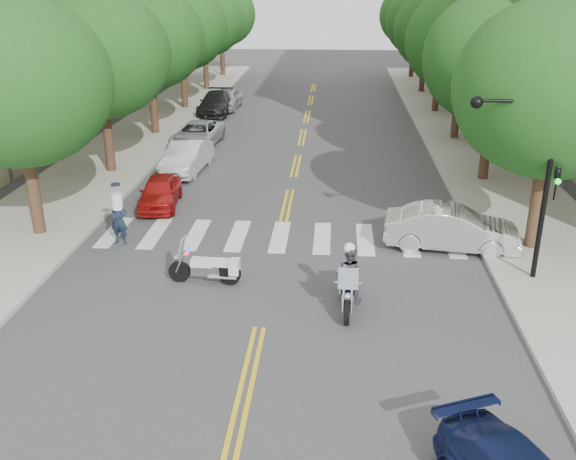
# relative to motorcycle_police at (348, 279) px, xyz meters

# --- Properties ---
(ground) EXTENTS (140.00, 140.00, 0.00)m
(ground) POSITION_rel_motorcycle_police_xyz_m (-2.40, -1.37, -0.90)
(ground) COLOR #38383A
(ground) RESTS_ON ground
(sidewalk_left) EXTENTS (5.00, 60.00, 0.15)m
(sidewalk_left) POSITION_rel_motorcycle_police_xyz_m (-11.90, 20.63, -0.82)
(sidewalk_left) COLOR #9E9991
(sidewalk_left) RESTS_ON ground
(sidewalk_right) EXTENTS (5.00, 60.00, 0.15)m
(sidewalk_right) POSITION_rel_motorcycle_police_xyz_m (7.10, 20.63, -0.82)
(sidewalk_right) COLOR #9E9991
(sidewalk_right) RESTS_ON ground
(tree_l_0) EXTENTS (6.40, 6.40, 8.45)m
(tree_l_0) POSITION_rel_motorcycle_police_xyz_m (-11.20, 4.63, 4.66)
(tree_l_0) COLOR #382316
(tree_l_0) RESTS_ON ground
(tree_l_1) EXTENTS (6.40, 6.40, 8.45)m
(tree_l_1) POSITION_rel_motorcycle_police_xyz_m (-11.20, 12.63, 4.66)
(tree_l_1) COLOR #382316
(tree_l_1) RESTS_ON ground
(tree_l_2) EXTENTS (6.40, 6.40, 8.45)m
(tree_l_2) POSITION_rel_motorcycle_police_xyz_m (-11.20, 20.63, 4.66)
(tree_l_2) COLOR #382316
(tree_l_2) RESTS_ON ground
(tree_l_3) EXTENTS (6.40, 6.40, 8.45)m
(tree_l_3) POSITION_rel_motorcycle_police_xyz_m (-11.20, 28.63, 4.66)
(tree_l_3) COLOR #382316
(tree_l_3) RESTS_ON ground
(tree_l_4) EXTENTS (6.40, 6.40, 8.45)m
(tree_l_4) POSITION_rel_motorcycle_police_xyz_m (-11.20, 36.63, 4.66)
(tree_l_4) COLOR #382316
(tree_l_4) RESTS_ON ground
(tree_l_5) EXTENTS (6.40, 6.40, 8.45)m
(tree_l_5) POSITION_rel_motorcycle_police_xyz_m (-11.20, 44.63, 4.66)
(tree_l_5) COLOR #382316
(tree_l_5) RESTS_ON ground
(tree_r_0) EXTENTS (6.40, 6.40, 8.45)m
(tree_r_0) POSITION_rel_motorcycle_police_xyz_m (6.40, 4.63, 4.66)
(tree_r_0) COLOR #382316
(tree_r_0) RESTS_ON ground
(tree_r_1) EXTENTS (6.40, 6.40, 8.45)m
(tree_r_1) POSITION_rel_motorcycle_police_xyz_m (6.40, 12.63, 4.66)
(tree_r_1) COLOR #382316
(tree_r_1) RESTS_ON ground
(tree_r_2) EXTENTS (6.40, 6.40, 8.45)m
(tree_r_2) POSITION_rel_motorcycle_police_xyz_m (6.40, 20.63, 4.66)
(tree_r_2) COLOR #382316
(tree_r_2) RESTS_ON ground
(tree_r_3) EXTENTS (6.40, 6.40, 8.45)m
(tree_r_3) POSITION_rel_motorcycle_police_xyz_m (6.40, 28.63, 4.66)
(tree_r_3) COLOR #382316
(tree_r_3) RESTS_ON ground
(tree_r_4) EXTENTS (6.40, 6.40, 8.45)m
(tree_r_4) POSITION_rel_motorcycle_police_xyz_m (6.40, 36.63, 4.66)
(tree_r_4) COLOR #382316
(tree_r_4) RESTS_ON ground
(tree_r_5) EXTENTS (6.40, 6.40, 8.45)m
(tree_r_5) POSITION_rel_motorcycle_police_xyz_m (6.40, 44.63, 4.66)
(tree_r_5) COLOR #382316
(tree_r_5) RESTS_ON ground
(traffic_signal_pole) EXTENTS (2.82, 0.42, 6.00)m
(traffic_signal_pole) POSITION_rel_motorcycle_police_xyz_m (5.32, 2.12, 2.82)
(traffic_signal_pole) COLOR black
(traffic_signal_pole) RESTS_ON ground
(motorcycle_police) EXTENTS (0.85, 2.48, 2.02)m
(motorcycle_police) POSITION_rel_motorcycle_police_xyz_m (0.00, 0.00, 0.00)
(motorcycle_police) COLOR black
(motorcycle_police) RESTS_ON ground
(motorcycle_parked) EXTENTS (2.28, 0.55, 1.47)m
(motorcycle_parked) POSITION_rel_motorcycle_police_xyz_m (-4.20, 1.21, -0.39)
(motorcycle_parked) COLOR black
(motorcycle_parked) RESTS_ON ground
(officer_standing) EXTENTS (0.72, 0.54, 1.80)m
(officer_standing) POSITION_rel_motorcycle_police_xyz_m (-8.00, 4.12, 0.00)
(officer_standing) COLOR #172133
(officer_standing) RESTS_ON ground
(convertible) EXTENTS (4.76, 2.18, 1.51)m
(convertible) POSITION_rel_motorcycle_police_xyz_m (3.63, 4.51, -0.14)
(convertible) COLOR silver
(convertible) RESTS_ON ground
(parked_car_a) EXTENTS (1.83, 3.81, 1.25)m
(parked_car_a) POSITION_rel_motorcycle_police_xyz_m (-7.60, 8.13, -0.27)
(parked_car_a) COLOR #A41211
(parked_car_a) RESTS_ON ground
(parked_car_b) EXTENTS (1.91, 4.57, 1.47)m
(parked_car_b) POSITION_rel_motorcycle_police_xyz_m (-7.60, 13.13, -0.16)
(parked_car_b) COLOR #BCBCBC
(parked_car_b) RESTS_ON ground
(parked_car_c) EXTENTS (2.57, 4.97, 1.34)m
(parked_car_c) POSITION_rel_motorcycle_police_xyz_m (-8.12, 18.13, -0.23)
(parked_car_c) COLOR #A3A5AB
(parked_car_c) RESTS_ON ground
(parked_car_d) EXTENTS (2.11, 5.07, 1.47)m
(parked_car_d) POSITION_rel_motorcycle_police_xyz_m (-8.70, 27.13, -0.16)
(parked_car_d) COLOR black
(parked_car_d) RESTS_ON ground
(parked_car_e) EXTENTS (1.91, 4.39, 1.47)m
(parked_car_e) POSITION_rel_motorcycle_police_xyz_m (-8.20, 28.84, -0.16)
(parked_car_e) COLOR #9D9EA2
(parked_car_e) RESTS_ON ground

